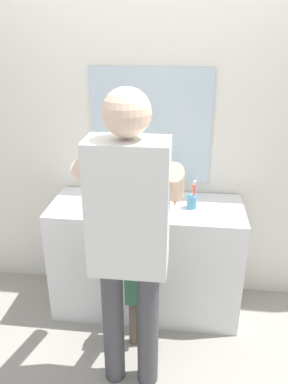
% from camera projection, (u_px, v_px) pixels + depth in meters
% --- Properties ---
extents(ground_plane, '(14.00, 14.00, 0.00)m').
position_uv_depth(ground_plane, '(142.00, 331.00, 2.75)').
color(ground_plane, '#9E998E').
extents(back_wall, '(4.40, 0.10, 2.70)m').
position_uv_depth(back_wall, '(151.00, 129.00, 2.78)').
color(back_wall, silver).
rests_on(back_wall, ground).
extents(vanity_cabinet, '(1.37, 0.54, 0.88)m').
position_uv_depth(vanity_cabinet, '(146.00, 258.00, 2.85)').
color(vanity_cabinet, white).
rests_on(vanity_cabinet, ground).
extents(sink_basin, '(0.33, 0.33, 0.11)m').
position_uv_depth(sink_basin, '(146.00, 199.00, 2.63)').
color(sink_basin, silver).
rests_on(sink_basin, vanity_cabinet).
extents(faucet, '(0.18, 0.14, 0.18)m').
position_uv_depth(faucet, '(149.00, 185.00, 2.81)').
color(faucet, '#B7BABF').
rests_on(faucet, vanity_cabinet).
extents(toothbrush_cup, '(0.07, 0.07, 0.21)m').
position_uv_depth(toothbrush_cup, '(192.00, 201.00, 2.61)').
color(toothbrush_cup, '#4C8EB2').
rests_on(toothbrush_cup, vanity_cabinet).
extents(child_toddler, '(0.24, 0.24, 0.79)m').
position_uv_depth(child_toddler, '(140.00, 287.00, 2.47)').
color(child_toddler, '#6B5B4C').
rests_on(child_toddler, ground).
extents(adult_parent, '(0.55, 0.58, 1.79)m').
position_uv_depth(adult_parent, '(129.00, 226.00, 1.98)').
color(adult_parent, '#47474C').
rests_on(adult_parent, ground).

